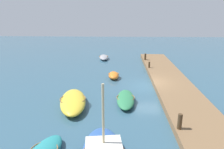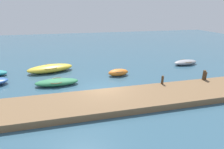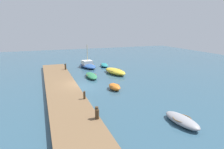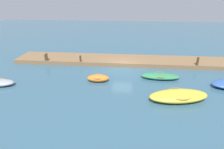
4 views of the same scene
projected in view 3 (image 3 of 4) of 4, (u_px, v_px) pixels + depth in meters
name	position (u px, v px, depth m)	size (l,w,h in m)	color
ground_plane	(81.00, 87.00, 23.93)	(84.00, 84.00, 0.00)	#33566B
dock_platform	(62.00, 87.00, 23.06)	(27.95, 3.78, 0.50)	brown
rowboat_grey	(182.00, 120.00, 14.87)	(3.42, 1.66, 0.62)	#939399
motorboat_yellow	(115.00, 71.00, 30.64)	(5.32, 2.93, 0.84)	gold
rowboat_teal	(104.00, 65.00, 36.25)	(3.29, 1.92, 0.57)	teal
dinghy_orange	(114.00, 87.00, 22.97)	(2.29, 1.30, 0.71)	orange
rowboat_green	(91.00, 76.00, 28.41)	(4.05, 1.56, 0.59)	#2D7A4C
sailboat_blue	(87.00, 65.00, 35.53)	(5.81, 2.99, 4.28)	#2D569E
mooring_post_west	(65.00, 67.00, 31.44)	(0.27, 0.27, 0.98)	#47331E
mooring_post_mid_west	(84.00, 95.00, 18.69)	(0.22, 0.22, 0.77)	#47331E
mooring_post_mid_east	(97.00, 112.00, 14.73)	(0.27, 0.27, 0.94)	#47331E
mooring_post_east	(97.00, 114.00, 14.61)	(0.27, 0.27, 0.76)	#47331E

